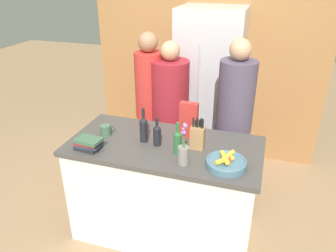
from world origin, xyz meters
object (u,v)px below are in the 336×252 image
object	(u,v)px
coffee_mug	(106,130)
bottle_wine	(178,141)
bottle_vinegar	(144,129)
person_in_red_tee	(234,117)
person_in_blue	(170,111)
cereal_box	(189,120)
knife_block	(198,137)
person_at_sink	(150,103)
fruit_bowl	(226,162)
refrigerator	(209,92)
book_stack	(88,144)
flower_vase	(183,152)
bottle_oil	(157,134)

from	to	relation	value
coffee_mug	bottle_wine	world-z (taller)	bottle_wine
bottle_vinegar	person_in_red_tee	bearing A→B (deg)	44.85
person_in_red_tee	person_in_blue	bearing A→B (deg)	-168.33
cereal_box	bottle_wine	xyz separation A→B (m)	(-0.01, -0.28, -0.05)
knife_block	bottle_vinegar	bearing A→B (deg)	-176.36
cereal_box	person_at_sink	size ratio (longest dim) A/B	0.19
fruit_bowl	person_at_sink	world-z (taller)	person_at_sink
knife_block	person_in_blue	size ratio (longest dim) A/B	0.17
bottle_wine	person_in_blue	bearing A→B (deg)	111.14
bottle_wine	refrigerator	bearing A→B (deg)	91.24
bottle_vinegar	cereal_box	bearing A→B (deg)	29.45
book_stack	bottle_vinegar	size ratio (longest dim) A/B	0.74
refrigerator	cereal_box	size ratio (longest dim) A/B	5.94
bottle_vinegar	person_at_sink	size ratio (longest dim) A/B	0.18
knife_block	person_in_blue	xyz separation A→B (m)	(-0.44, 0.67, -0.12)
flower_vase	book_stack	xyz separation A→B (m)	(-0.77, -0.02, -0.05)
coffee_mug	person_in_red_tee	distance (m)	1.20
bottle_wine	person_in_red_tee	world-z (taller)	person_in_red_tee
fruit_bowl	person_in_red_tee	size ratio (longest dim) A/B	0.18
coffee_mug	book_stack	world-z (taller)	book_stack
refrigerator	book_stack	bearing A→B (deg)	-112.96
cereal_box	person_in_red_tee	distance (m)	0.58
bottle_vinegar	bottle_oil	bearing A→B (deg)	-11.77
book_stack	bottle_oil	bearing A→B (deg)	24.70
bottle_oil	person_in_blue	xyz separation A→B (m)	(-0.12, 0.73, -0.12)
refrigerator	knife_block	bearing A→B (deg)	-82.84
person_at_sink	person_in_blue	bearing A→B (deg)	8.32
fruit_bowl	person_in_blue	distance (m)	1.12
knife_block	person_at_sink	world-z (taller)	person_at_sink
person_in_blue	bottle_vinegar	bearing A→B (deg)	-113.76
refrigerator	person_in_blue	size ratio (longest dim) A/B	1.16
fruit_bowl	cereal_box	xyz separation A→B (m)	(-0.38, 0.37, 0.12)
book_stack	bottle_vinegar	xyz separation A→B (m)	(0.37, 0.25, 0.07)
coffee_mug	bottle_wine	bearing A→B (deg)	-8.68
flower_vase	bottle_wine	world-z (taller)	flower_vase
person_in_blue	person_in_red_tee	world-z (taller)	person_in_red_tee
refrigerator	knife_block	distance (m)	1.28
bottle_oil	person_at_sink	distance (m)	0.82
coffee_mug	person_at_sink	world-z (taller)	person_at_sink
refrigerator	person_at_sink	xyz separation A→B (m)	(-0.51, -0.58, 0.03)
knife_block	bottle_oil	distance (m)	0.33
cereal_box	bottle_wine	distance (m)	0.29
bottle_vinegar	bottle_wine	xyz separation A→B (m)	(0.32, -0.10, -0.01)
fruit_bowl	knife_block	bearing A→B (deg)	141.24
fruit_bowl	coffee_mug	bearing A→B (deg)	169.97
coffee_mug	flower_vase	bearing A→B (deg)	-17.93
coffee_mug	person_in_blue	world-z (taller)	person_in_blue
flower_vase	bottle_vinegar	bearing A→B (deg)	149.38
person_at_sink	bottle_wine	bearing A→B (deg)	-43.76
knife_block	bottle_oil	size ratio (longest dim) A/B	1.10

